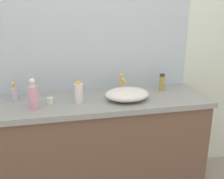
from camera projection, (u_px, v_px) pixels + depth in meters
name	position (u px, v px, depth m)	size (l,w,h in m)	color
bathroom_wall_rear	(93.00, 38.00, 2.17)	(6.00, 0.06, 2.60)	silver
vanity_counter	(98.00, 148.00, 2.14)	(1.74, 0.54, 0.86)	brown
wall_mirror_panel	(91.00, 13.00, 2.07)	(1.70, 0.01, 1.28)	#B2BCC6
sink_basin	(127.00, 94.00, 1.99)	(0.34, 0.28, 0.09)	silver
faucet	(122.00, 82.00, 2.12)	(0.03, 0.14, 0.16)	gold
soap_dispenser	(33.00, 96.00, 1.80)	(0.07, 0.07, 0.22)	pink
lotion_bottle	(79.00, 93.00, 1.93)	(0.06, 0.06, 0.16)	silver
perfume_bottle	(162.00, 82.00, 2.21)	(0.05, 0.05, 0.15)	#B09047
spray_can	(14.00, 93.00, 1.97)	(0.05, 0.05, 0.15)	silver
candle_jar	(50.00, 101.00, 1.92)	(0.05, 0.05, 0.05)	silver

